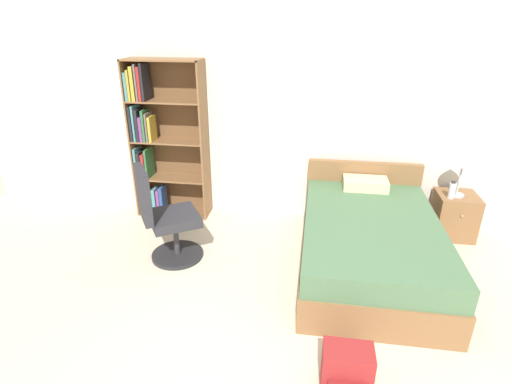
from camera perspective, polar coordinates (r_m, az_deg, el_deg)
wall_back at (r=4.88m, az=9.45°, el=10.58°), size 9.00×0.06×2.60m
bookshelf at (r=5.12m, az=-13.64°, el=6.94°), size 0.92×0.34×1.95m
bed at (r=4.26m, az=15.78°, el=-6.75°), size 1.33×2.10×0.81m
office_chair at (r=4.23m, az=-12.86°, el=-3.84°), size 0.72×0.69×1.05m
nightstand at (r=5.21m, az=26.44°, el=-2.98°), size 0.44×0.46×0.52m
table_lamp at (r=4.94m, az=27.52°, el=3.87°), size 0.24×0.24×0.52m
water_bottle at (r=4.94m, az=26.20°, el=0.23°), size 0.07×0.07×0.20m
backpack_red at (r=3.05m, az=12.85°, el=-23.70°), size 0.34×0.29×0.35m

